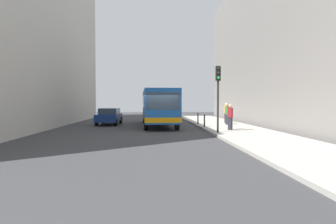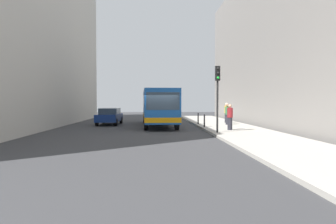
# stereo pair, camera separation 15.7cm
# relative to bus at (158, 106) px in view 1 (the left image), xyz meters

# --- Properties ---
(ground_plane) EXTENTS (80.00, 80.00, 0.00)m
(ground_plane) POSITION_rel_bus_xyz_m (-0.02, -5.08, -1.73)
(ground_plane) COLOR #38383A
(sidewalk) EXTENTS (4.40, 40.00, 0.15)m
(sidewalk) POSITION_rel_bus_xyz_m (5.38, -5.08, -1.65)
(sidewalk) COLOR #ADA89E
(sidewalk) RESTS_ON ground
(building_left) EXTENTS (7.00, 32.00, 16.43)m
(building_left) POSITION_rel_bus_xyz_m (-11.52, -1.08, 6.49)
(building_left) COLOR #BCB7AD
(building_left) RESTS_ON ground
(building_right) EXTENTS (7.00, 32.00, 14.04)m
(building_right) POSITION_rel_bus_xyz_m (11.48, -1.08, 5.29)
(building_right) COLOR gray
(building_right) RESTS_ON ground
(bus) EXTENTS (2.96, 11.11, 3.00)m
(bus) POSITION_rel_bus_xyz_m (0.00, 0.00, 0.00)
(bus) COLOR #19519E
(bus) RESTS_ON ground
(car_beside_bus) EXTENTS (1.99, 4.46, 1.48)m
(car_beside_bus) POSITION_rel_bus_xyz_m (-4.37, 1.43, -0.94)
(car_beside_bus) COLOR navy
(car_beside_bus) RESTS_ON ground
(traffic_light) EXTENTS (0.28, 0.33, 4.10)m
(traffic_light) POSITION_rel_bus_xyz_m (3.53, -7.49, 1.28)
(traffic_light) COLOR black
(traffic_light) RESTS_ON sidewalk
(bollard_near) EXTENTS (0.11, 0.11, 0.95)m
(bollard_near) POSITION_rel_bus_xyz_m (3.43, -3.34, -1.10)
(bollard_near) COLOR black
(bollard_near) RESTS_ON sidewalk
(bollard_mid) EXTENTS (0.11, 0.11, 0.95)m
(bollard_mid) POSITION_rel_bus_xyz_m (3.43, -0.18, -1.10)
(bollard_mid) COLOR black
(bollard_mid) RESTS_ON sidewalk
(pedestrian_near_signal) EXTENTS (0.38, 0.38, 1.73)m
(pedestrian_near_signal) POSITION_rel_bus_xyz_m (4.73, -5.87, -0.71)
(pedestrian_near_signal) COLOR #26262D
(pedestrian_near_signal) RESTS_ON sidewalk
(pedestrian_mid_sidewalk) EXTENTS (0.38, 0.38, 1.71)m
(pedestrian_mid_sidewalk) POSITION_rel_bus_xyz_m (5.78, -1.03, -0.72)
(pedestrian_mid_sidewalk) COLOR #26262D
(pedestrian_mid_sidewalk) RESTS_ON sidewalk
(pedestrian_far_sidewalk) EXTENTS (0.38, 0.38, 1.81)m
(pedestrian_far_sidewalk) POSITION_rel_bus_xyz_m (6.25, 1.25, -0.67)
(pedestrian_far_sidewalk) COLOR #26262D
(pedestrian_far_sidewalk) RESTS_ON sidewalk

